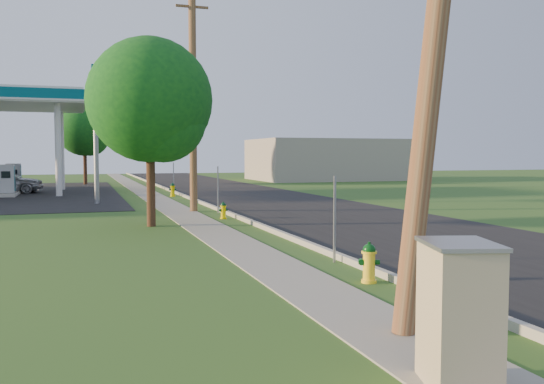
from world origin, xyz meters
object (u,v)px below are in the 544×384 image
at_px(fuel_pump_se, 14,181).
at_px(car_silver, 4,181).
at_px(fuel_pump_ne, 7,184).
at_px(tree_verge, 153,105).
at_px(hydrant_near, 369,263).
at_px(hydrant_mid, 223,210).
at_px(tree_lot, 86,130).
at_px(utility_pole_far, 147,123).
at_px(hydrant_far, 173,190).
at_px(utility_pole_mid, 193,97).
at_px(price_pylon, 95,96).
at_px(utility_cabinet, 459,316).

distance_m(fuel_pump_se, car_silver, 1.41).
height_order(fuel_pump_ne, tree_verge, tree_verge).
height_order(tree_verge, car_silver, tree_verge).
distance_m(hydrant_near, hydrant_mid, 11.77).
bearing_deg(fuel_pump_se, tree_lot, 61.16).
distance_m(tree_verge, tree_lot, 30.34).
distance_m(utility_pole_far, tree_verge, 22.84).
xyz_separation_m(utility_pole_far, hydrant_mid, (0.56, -21.17, -4.48)).
height_order(utility_pole_far, car_silver, utility_pole_far).
bearing_deg(hydrant_near, hydrant_far, 90.21).
distance_m(hydrant_mid, hydrant_far, 12.55).
relative_size(utility_pole_mid, tree_lot, 1.40).
bearing_deg(hydrant_far, tree_lot, 106.17).
bearing_deg(hydrant_near, tree_lot, 96.73).
xyz_separation_m(utility_pole_mid, price_pylon, (-3.90, 5.50, 0.48)).
height_order(utility_pole_mid, fuel_pump_ne, utility_pole_mid).
distance_m(fuel_pump_ne, tree_verge, 19.23).
xyz_separation_m(hydrant_mid, car_silver, (-9.88, 18.84, 0.47)).
height_order(tree_lot, hydrant_near, tree_lot).
xyz_separation_m(hydrant_far, car_silver, (-9.83, 6.28, 0.39)).
bearing_deg(tree_lot, fuel_pump_ne, -110.58).
bearing_deg(tree_lot, hydrant_mid, -80.63).
bearing_deg(hydrant_near, fuel_pump_se, 106.56).
bearing_deg(utility_cabinet, fuel_pump_ne, 103.65).
xyz_separation_m(utility_pole_far, fuel_pump_ne, (-8.90, -5.00, -4.08)).
bearing_deg(fuel_pump_se, price_pylon, -66.50).
relative_size(utility_pole_far, hydrant_near, 11.87).
bearing_deg(fuel_pump_se, fuel_pump_ne, -90.00).
distance_m(fuel_pump_ne, fuel_pump_se, 4.00).
height_order(utility_pole_far, hydrant_far, utility_pole_far).
xyz_separation_m(fuel_pump_se, tree_verge, (6.63, -21.72, 3.46)).
xyz_separation_m(fuel_pump_se, price_pylon, (5.00, -11.50, 4.71)).
distance_m(utility_pole_mid, utility_pole_far, 18.00).
relative_size(price_pylon, hydrant_near, 8.55).
height_order(tree_lot, hydrant_far, tree_lot).
bearing_deg(utility_cabinet, fuel_pump_se, 102.21).
height_order(fuel_pump_ne, hydrant_far, fuel_pump_ne).
distance_m(utility_cabinet, car_silver, 36.43).
bearing_deg(tree_verge, price_pylon, 99.07).
height_order(utility_pole_far, price_pylon, utility_pole_far).
bearing_deg(fuel_pump_ne, car_silver, 99.05).
bearing_deg(car_silver, fuel_pump_se, -10.24).
height_order(fuel_pump_ne, fuel_pump_se, same).
bearing_deg(tree_verge, utility_pole_mid, 64.32).
distance_m(fuel_pump_ne, car_silver, 2.70).
relative_size(utility_pole_far, hydrant_far, 11.39).
bearing_deg(fuel_pump_se, utility_pole_mid, -62.37).
height_order(utility_pole_mid, tree_verge, utility_pole_mid).
bearing_deg(utility_cabinet, car_silver, 103.31).
xyz_separation_m(price_pylon, hydrant_far, (4.41, 3.88, -5.02)).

